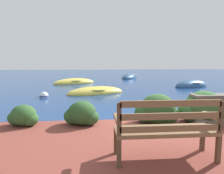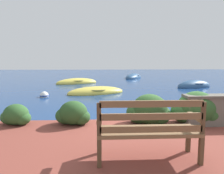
% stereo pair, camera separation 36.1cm
% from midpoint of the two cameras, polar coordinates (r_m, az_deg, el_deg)
% --- Properties ---
extents(ground_plane, '(80.00, 80.00, 0.00)m').
position_cam_midpoint_polar(ground_plane, '(5.28, 10.21, -11.27)').
color(ground_plane, navy).
extents(park_bench, '(1.50, 0.48, 0.93)m').
position_cam_midpoint_polar(park_bench, '(3.02, 13.88, -11.45)').
color(park_bench, brown).
rests_on(park_bench, patio_terrace).
extents(hedge_clump_far_left, '(0.71, 0.51, 0.48)m').
position_cam_midpoint_polar(hedge_clump_far_left, '(5.07, -23.97, -7.50)').
color(hedge_clump_far_left, '#2D5628').
rests_on(hedge_clump_far_left, patio_terrace).
extents(hedge_clump_left, '(0.81, 0.58, 0.55)m').
position_cam_midpoint_polar(hedge_clump_left, '(4.71, -8.93, -7.70)').
color(hedge_clump_left, '#284C23').
rests_on(hedge_clump_left, patio_terrace).
extents(hedge_clump_centre, '(1.03, 0.74, 0.70)m').
position_cam_midpoint_polar(hedge_clump_centre, '(4.80, 12.60, -6.69)').
color(hedge_clump_centre, '#284C23').
rests_on(hedge_clump_centre, patio_terrace).
extents(hedge_clump_right, '(1.12, 0.81, 0.76)m').
position_cam_midpoint_polar(hedge_clump_right, '(5.18, 24.67, -5.86)').
color(hedge_clump_right, '#2D5628').
rests_on(hedge_clump_right, patio_terrace).
extents(rowboat_nearest, '(3.28, 2.13, 0.66)m').
position_cam_midpoint_polar(rowboat_nearest, '(10.61, -3.61, -1.56)').
color(rowboat_nearest, '#DBC64C').
rests_on(rowboat_nearest, ground_plane).
extents(rowboat_mid, '(2.83, 1.99, 0.83)m').
position_cam_midpoint_polar(rowboat_mid, '(14.38, 23.05, 0.22)').
color(rowboat_mid, '#2D517A').
rests_on(rowboat_mid, ground_plane).
extents(rowboat_far, '(3.41, 2.40, 0.75)m').
position_cam_midpoint_polar(rowboat_far, '(15.69, -9.35, 1.20)').
color(rowboat_far, '#DBC64C').
rests_on(rowboat_far, ground_plane).
extents(rowboat_outer, '(2.60, 3.51, 0.86)m').
position_cam_midpoint_polar(rowboat_outer, '(20.80, 6.63, 2.71)').
color(rowboat_outer, '#2D517A').
rests_on(rowboat_outer, ground_plane).
extents(mooring_buoy, '(0.44, 0.44, 0.40)m').
position_cam_midpoint_polar(mooring_buoy, '(10.00, -17.80, -2.35)').
color(mooring_buoy, white).
rests_on(mooring_buoy, ground_plane).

